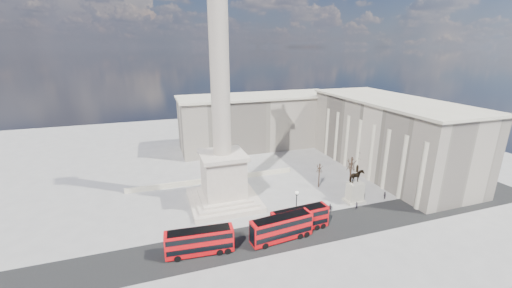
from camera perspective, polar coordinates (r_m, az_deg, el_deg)
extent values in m
plane|color=gray|center=(62.76, -4.78, -12.50)|extent=(180.00, 180.00, 0.00)
cube|color=black|center=(55.92, 3.02, -16.53)|extent=(120.00, 9.00, 0.01)
cube|color=beige|center=(66.82, -5.84, -10.09)|extent=(14.00, 14.00, 1.00)
cube|color=beige|center=(66.48, -5.86, -9.51)|extent=(12.00, 12.00, 0.50)
cube|color=beige|center=(66.26, -5.88, -9.13)|extent=(10.00, 10.00, 0.50)
cube|color=beige|center=(64.49, -5.99, -5.74)|extent=(8.00, 8.00, 8.00)
cube|color=beige|center=(62.91, -6.12, -2.05)|extent=(9.00, 9.00, 0.80)
cylinder|color=#AA9C8D|center=(59.52, -6.66, 13.98)|extent=(3.60, 3.60, 34.00)
cube|color=beige|center=(76.56, -7.71, -6.43)|extent=(40.00, 0.60, 1.10)
cube|color=#B8AB97|center=(88.16, 22.95, 1.34)|extent=(18.00, 45.00, 18.00)
cube|color=beige|center=(86.31, 23.66, 7.28)|extent=(19.00, 46.00, 0.60)
cube|color=#B8AB97|center=(101.27, 0.63, 4.05)|extent=(50.00, 16.00, 16.00)
cube|color=beige|center=(99.71, 0.64, 8.70)|extent=(51.00, 17.00, 0.60)
cube|color=red|center=(51.58, -10.22, -17.01)|extent=(10.64, 3.22, 3.86)
cube|color=black|center=(51.96, -10.18, -17.64)|extent=(10.23, 3.24, 0.86)
cube|color=black|center=(51.01, -10.28, -16.06)|extent=(10.23, 3.24, 0.86)
cube|color=black|center=(50.51, -10.34, -15.17)|extent=(9.58, 2.90, 0.06)
cylinder|color=black|center=(52.57, -14.09, -18.86)|extent=(1.25, 2.58, 1.05)
cylinder|color=black|center=(52.74, -6.77, -18.28)|extent=(1.25, 2.58, 1.05)
cylinder|color=black|center=(52.86, -5.35, -18.13)|extent=(1.25, 2.58, 1.05)
cube|color=red|center=(54.10, 4.65, -14.92)|extent=(10.93, 3.51, 3.95)
cube|color=black|center=(54.48, 4.63, -15.55)|extent=(10.51, 3.53, 0.88)
cube|color=black|center=(53.55, 4.68, -13.97)|extent=(10.51, 3.53, 0.88)
cube|color=black|center=(53.06, 4.70, -13.08)|extent=(9.83, 3.16, 0.06)
cylinder|color=black|center=(53.70, 1.13, -17.40)|extent=(1.33, 2.66, 1.07)
cylinder|color=black|center=(56.37, 7.38, -15.71)|extent=(1.33, 2.66, 1.07)
cylinder|color=black|center=(56.97, 8.53, -15.38)|extent=(1.33, 2.66, 1.07)
cube|color=red|center=(56.90, 7.96, -13.37)|extent=(10.58, 3.05, 3.85)
cube|color=black|center=(57.25, 7.93, -13.96)|extent=(10.17, 3.08, 0.85)
cube|color=black|center=(56.39, 8.00, -12.47)|extent=(10.17, 3.08, 0.85)
cube|color=black|center=(55.93, 8.04, -11.64)|extent=(9.52, 2.74, 0.06)
cylinder|color=black|center=(56.35, 4.73, -15.64)|extent=(1.20, 2.56, 1.04)
cylinder|color=black|center=(59.14, 10.42, -14.17)|extent=(1.20, 2.56, 1.04)
cylinder|color=black|center=(59.75, 11.47, -13.89)|extent=(1.20, 2.56, 1.04)
cylinder|color=black|center=(59.58, 7.21, -14.05)|extent=(0.45, 0.45, 0.51)
cylinder|color=black|center=(58.19, 7.31, -11.70)|extent=(0.16, 0.16, 6.09)
cylinder|color=black|center=(56.83, 7.42, -9.10)|extent=(0.30, 0.30, 0.30)
sphere|color=silver|center=(56.67, 7.44, -8.78)|extent=(0.57, 0.57, 0.57)
cube|color=beige|center=(69.95, 17.39, -9.76)|extent=(3.95, 2.96, 0.49)
cube|color=beige|center=(69.12, 17.53, -8.34)|extent=(3.16, 2.17, 4.34)
imported|color=black|center=(67.73, 17.79, -5.66)|extent=(3.39, 2.09, 2.66)
cylinder|color=black|center=(67.14, 17.92, -4.37)|extent=(0.49, 0.49, 1.18)
sphere|color=black|center=(66.88, 17.98, -3.78)|extent=(0.36, 0.36, 0.36)
cylinder|color=#332319|center=(72.01, 16.79, -5.46)|extent=(0.34, 0.34, 8.39)
cylinder|color=#332319|center=(73.61, 11.40, -5.63)|extent=(0.27, 0.27, 5.79)
cylinder|color=#332319|center=(83.94, 18.55, -3.15)|extent=(0.27, 0.27, 6.26)
imported|color=black|center=(66.64, 17.83, -10.65)|extent=(0.67, 0.50, 1.67)
imported|color=black|center=(72.97, 22.31, -8.65)|extent=(1.00, 0.98, 1.62)
imported|color=black|center=(64.08, 13.32, -11.30)|extent=(1.13, 1.10, 1.91)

